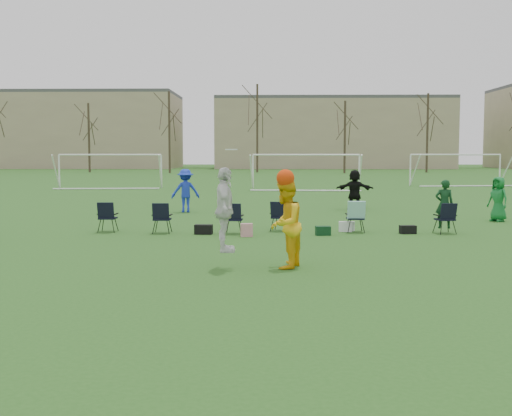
{
  "coord_description": "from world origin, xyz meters",
  "views": [
    {
      "loc": [
        1.4,
        -12.2,
        2.53
      ],
      "look_at": [
        1.12,
        2.65,
        1.25
      ],
      "focal_mm": 45.0,
      "sensor_mm": 36.0,
      "label": 1
    }
  ],
  "objects_px": {
    "goal_mid": "(306,162)",
    "fielder_green_far": "(498,199)",
    "goal_left": "(110,161)",
    "goal_right": "(456,161)",
    "center_contest": "(262,217)",
    "fielder_blue": "(185,191)",
    "fielder_black": "(355,190)"
  },
  "relations": [
    {
      "from": "fielder_blue",
      "to": "fielder_black",
      "type": "relative_size",
      "value": 1.03
    },
    {
      "from": "fielder_blue",
      "to": "center_contest",
      "type": "distance_m",
      "value": 13.8
    },
    {
      "from": "fielder_black",
      "to": "center_contest",
      "type": "distance_m",
      "value": 15.27
    },
    {
      "from": "fielder_green_far",
      "to": "goal_left",
      "type": "bearing_deg",
      "value": -172.04
    },
    {
      "from": "center_contest",
      "to": "goal_mid",
      "type": "height_order",
      "value": "center_contest"
    },
    {
      "from": "goal_right",
      "to": "center_contest",
      "type": "bearing_deg",
      "value": -120.06
    },
    {
      "from": "fielder_black",
      "to": "goal_left",
      "type": "bearing_deg",
      "value": -38.95
    },
    {
      "from": "goal_left",
      "to": "goal_right",
      "type": "distance_m",
      "value": 26.31
    },
    {
      "from": "goal_left",
      "to": "goal_mid",
      "type": "xyz_separation_m",
      "value": [
        14.0,
        -2.0,
        0.0
      ]
    },
    {
      "from": "goal_mid",
      "to": "fielder_green_far",
      "type": "bearing_deg",
      "value": -69.79
    },
    {
      "from": "fielder_blue",
      "to": "fielder_black",
      "type": "height_order",
      "value": "fielder_blue"
    },
    {
      "from": "fielder_green_far",
      "to": "fielder_black",
      "type": "distance_m",
      "value": 6.69
    },
    {
      "from": "fielder_black",
      "to": "center_contest",
      "type": "bearing_deg",
      "value": 84.94
    },
    {
      "from": "fielder_blue",
      "to": "fielder_black",
      "type": "distance_m",
      "value": 7.52
    },
    {
      "from": "fielder_green_far",
      "to": "center_contest",
      "type": "bearing_deg",
      "value": -74.76
    },
    {
      "from": "fielder_blue",
      "to": "center_contest",
      "type": "relative_size",
      "value": 0.71
    },
    {
      "from": "goal_mid",
      "to": "goal_right",
      "type": "bearing_deg",
      "value": 30.57
    },
    {
      "from": "fielder_green_far",
      "to": "center_contest",
      "type": "relative_size",
      "value": 0.63
    },
    {
      "from": "goal_mid",
      "to": "center_contest",
      "type": "bearing_deg",
      "value": -91.13
    },
    {
      "from": "center_contest",
      "to": "goal_mid",
      "type": "xyz_separation_m",
      "value": [
        2.72,
        30.33,
        0.8
      ]
    },
    {
      "from": "goal_left",
      "to": "goal_right",
      "type": "height_order",
      "value": "same"
    },
    {
      "from": "goal_mid",
      "to": "goal_right",
      "type": "relative_size",
      "value": 1.01
    },
    {
      "from": "goal_mid",
      "to": "goal_left",
      "type": "bearing_deg",
      "value": 175.87
    },
    {
      "from": "goal_right",
      "to": "fielder_black",
      "type": "bearing_deg",
      "value": -124.43
    },
    {
      "from": "goal_left",
      "to": "goal_mid",
      "type": "relative_size",
      "value": 1.0
    },
    {
      "from": "fielder_black",
      "to": "goal_mid",
      "type": "xyz_separation_m",
      "value": [
        -1.27,
        15.59,
        1.03
      ]
    },
    {
      "from": "fielder_black",
      "to": "fielder_blue",
      "type": "bearing_deg",
      "value": 20.57
    },
    {
      "from": "fielder_blue",
      "to": "fielder_black",
      "type": "xyz_separation_m",
      "value": [
        7.39,
        1.37,
        -0.03
      ]
    },
    {
      "from": "fielder_black",
      "to": "goal_mid",
      "type": "relative_size",
      "value": 0.24
    },
    {
      "from": "fielder_blue",
      "to": "fielder_green_far",
      "type": "height_order",
      "value": "fielder_blue"
    },
    {
      "from": "fielder_green_far",
      "to": "fielder_black",
      "type": "bearing_deg",
      "value": -169.57
    },
    {
      "from": "fielder_green_far",
      "to": "fielder_black",
      "type": "relative_size",
      "value": 0.92
    }
  ]
}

